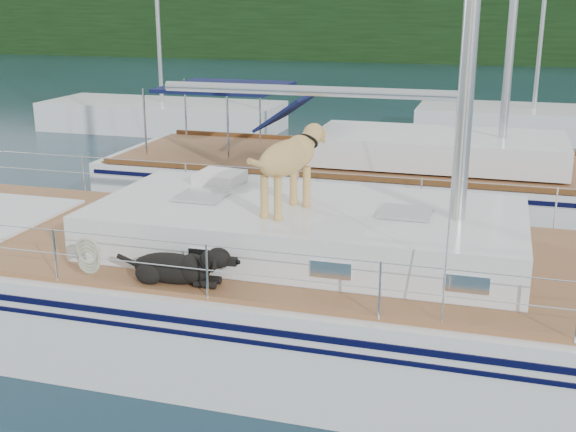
% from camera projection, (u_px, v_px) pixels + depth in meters
% --- Properties ---
extents(ground, '(120.00, 120.00, 0.00)m').
position_uv_depth(ground, '(248.00, 333.00, 9.55)').
color(ground, black).
rests_on(ground, ground).
extents(tree_line, '(90.00, 3.00, 6.00)m').
position_uv_depth(tree_line, '(463.00, 19.00, 50.05)').
color(tree_line, black).
rests_on(tree_line, ground).
extents(shore_bank, '(92.00, 1.00, 1.20)m').
position_uv_depth(shore_bank, '(462.00, 53.00, 51.84)').
color(shore_bank, '#595147').
rests_on(shore_bank, ground).
extents(main_sailboat, '(12.00, 3.80, 14.01)m').
position_uv_depth(main_sailboat, '(253.00, 286.00, 9.33)').
color(main_sailboat, white).
rests_on(main_sailboat, ground).
extents(neighbor_sailboat, '(11.00, 3.50, 13.30)m').
position_uv_depth(neighbor_sailboat, '(381.00, 185.00, 14.65)').
color(neighbor_sailboat, white).
rests_on(neighbor_sailboat, ground).
extents(bg_boat_west, '(8.00, 3.00, 11.65)m').
position_uv_depth(bg_boat_west, '(163.00, 117.00, 24.46)').
color(bg_boat_west, white).
rests_on(bg_boat_west, ground).
extents(bg_boat_center, '(7.20, 3.00, 11.65)m').
position_uv_depth(bg_boat_center, '(532.00, 124.00, 23.05)').
color(bg_boat_center, white).
rests_on(bg_boat_center, ground).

